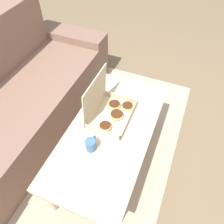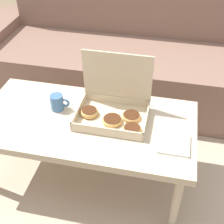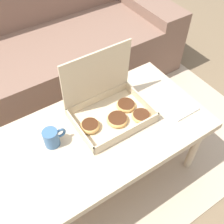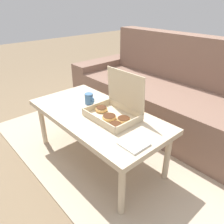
{
  "view_description": "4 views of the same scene",
  "coord_description": "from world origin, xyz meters",
  "px_view_note": "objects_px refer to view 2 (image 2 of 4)",
  "views": [
    {
      "loc": [
        -0.84,
        -0.51,
        1.73
      ],
      "look_at": [
        0.14,
        -0.11,
        0.5
      ],
      "focal_mm": 35.0,
      "sensor_mm": 36.0,
      "label": 1
    },
    {
      "loc": [
        0.41,
        -1.35,
        1.53
      ],
      "look_at": [
        0.14,
        -0.11,
        0.5
      ],
      "focal_mm": 50.0,
      "sensor_mm": 36.0,
      "label": 2
    },
    {
      "loc": [
        -0.33,
        -0.81,
        1.46
      ],
      "look_at": [
        0.14,
        -0.11,
        0.5
      ],
      "focal_mm": 42.0,
      "sensor_mm": 36.0,
      "label": 3
    },
    {
      "loc": [
        1.19,
        -1.05,
        1.24
      ],
      "look_at": [
        0.14,
        -0.11,
        0.5
      ],
      "focal_mm": 35.0,
      "sensor_mm": 36.0,
      "label": 4
    }
  ],
  "objects_px": {
    "couch": "(120,58)",
    "coffee_table": "(86,126)",
    "pastry_box": "(114,108)",
    "coffee_mug": "(57,102)"
  },
  "relations": [
    {
      "from": "pastry_box",
      "to": "coffee_mug",
      "type": "xyz_separation_m",
      "value": [
        -0.32,
        0.0,
        -0.01
      ]
    },
    {
      "from": "couch",
      "to": "coffee_table",
      "type": "height_order",
      "value": "couch"
    },
    {
      "from": "couch",
      "to": "coffee_table",
      "type": "xyz_separation_m",
      "value": [
        0.0,
        -0.95,
        0.1
      ]
    },
    {
      "from": "couch",
      "to": "pastry_box",
      "type": "relative_size",
      "value": 6.05
    },
    {
      "from": "coffee_table",
      "to": "coffee_mug",
      "type": "height_order",
      "value": "coffee_mug"
    },
    {
      "from": "pastry_box",
      "to": "coffee_mug",
      "type": "bearing_deg",
      "value": 179.5
    },
    {
      "from": "couch",
      "to": "pastry_box",
      "type": "distance_m",
      "value": 0.93
    },
    {
      "from": "coffee_table",
      "to": "pastry_box",
      "type": "xyz_separation_m",
      "value": [
        0.14,
        0.06,
        0.1
      ]
    },
    {
      "from": "couch",
      "to": "coffee_table",
      "type": "relative_size",
      "value": 1.94
    },
    {
      "from": "coffee_table",
      "to": "couch",
      "type": "bearing_deg",
      "value": 90.0
    }
  ]
}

